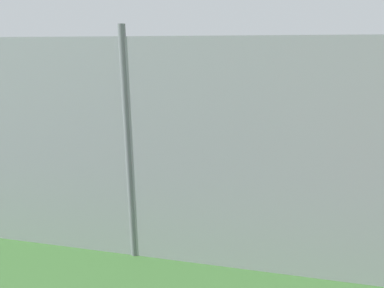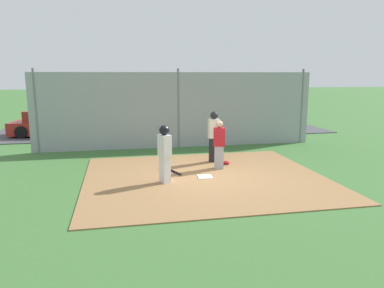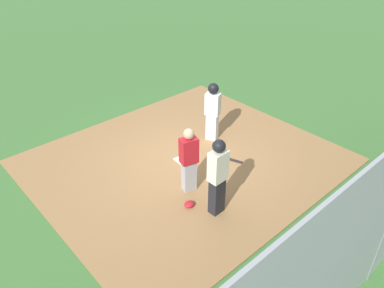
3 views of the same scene
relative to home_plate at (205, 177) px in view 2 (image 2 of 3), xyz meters
name	(u,v)px [view 2 (image 2 of 3)]	position (x,y,z in m)	size (l,w,h in m)	color
ground_plane	(205,178)	(0.00, 0.00, -0.04)	(140.00, 140.00, 0.00)	#3D6B33
dirt_infield	(205,177)	(0.00, 0.00, -0.03)	(7.20, 6.40, 0.03)	olive
home_plate	(205,177)	(0.00, 0.00, 0.00)	(0.44, 0.44, 0.02)	white
catcher	(219,144)	(-0.70, -0.93, 0.82)	(0.43, 0.35, 1.60)	#9E9EA3
umpire	(214,135)	(-0.77, -1.90, 0.95)	(0.39, 0.27, 1.80)	black
runner	(165,150)	(1.27, 0.30, 0.95)	(0.39, 0.45, 1.68)	silver
baseball_bat	(174,172)	(0.84, -0.70, 0.02)	(0.06, 0.06, 0.85)	black
catcher_mask	(226,163)	(-1.10, -1.40, 0.05)	(0.24, 0.20, 0.12)	#B21923
backstop_fence	(178,110)	(0.00, -4.89, 1.56)	(12.00, 0.10, 3.35)	#93999E
parking_lot	(165,130)	(0.00, -9.59, -0.02)	(18.00, 5.20, 0.04)	#424247
parked_car_white	(215,120)	(-2.79, -9.20, 0.57)	(4.32, 2.14, 1.28)	silver
parked_car_green	(155,119)	(0.48, -9.93, 0.57)	(4.30, 2.08, 1.28)	#235B38
parked_car_red	(54,124)	(5.76, -9.02, 0.57)	(4.39, 2.31, 1.28)	maroon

